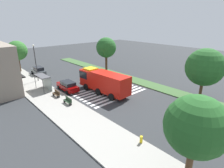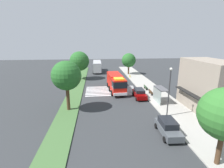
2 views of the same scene
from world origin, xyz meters
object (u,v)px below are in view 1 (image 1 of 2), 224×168
(bench_west_of_shelter, at_px, (68,101))
(sidewalk_tree_center, at_px, (17,51))
(bus_stop_shelter, at_px, (45,79))
(bench_near_shelter, at_px, (56,94))
(street_lamp, at_px, (35,60))
(sidewalk_tree_far_west, at_px, (196,126))
(parked_car_mid, at_px, (38,71))
(median_tree_west, at_px, (106,48))
(fire_hydrant, at_px, (141,139))
(parked_car_west, at_px, (68,86))
(median_tree_far_west, at_px, (205,67))
(fire_truck, at_px, (102,81))

(bench_west_of_shelter, distance_m, sidewalk_tree_center, 22.73)
(bus_stop_shelter, xyz_separation_m, sidewalk_tree_center, (14.86, -0.42, 2.87))
(bench_near_shelter, distance_m, street_lamp, 10.12)
(bench_west_of_shelter, height_order, street_lamp, street_lamp)
(sidewalk_tree_center, bearing_deg, sidewalk_tree_far_west, 180.00)
(parked_car_mid, distance_m, sidewalk_tree_far_west, 34.45)
(bench_west_of_shelter, bearing_deg, sidewalk_tree_far_west, -178.56)
(median_tree_west, xyz_separation_m, fire_hydrant, (-21.44, 13.97, -4.92))
(street_lamp, bearing_deg, bus_stop_shelter, 171.45)
(street_lamp, height_order, median_tree_west, median_tree_west)
(parked_car_mid, height_order, median_tree_west, median_tree_west)
(parked_car_west, bearing_deg, parked_car_mid, 1.74)
(parked_car_west, height_order, bench_west_of_shelter, parked_car_west)
(bench_near_shelter, height_order, street_lamp, street_lamp)
(parked_car_west, xyz_separation_m, sidewalk_tree_far_west, (-21.65, 2.20, 3.56))
(parked_car_mid, bearing_deg, median_tree_far_west, -154.45)
(bus_stop_shelter, bearing_deg, sidewalk_tree_center, -1.61)
(fire_truck, bearing_deg, bench_west_of_shelter, 89.81)
(median_tree_far_west, distance_m, fire_hydrant, 14.68)
(parked_car_west, bearing_deg, bus_stop_shelter, 45.32)
(fire_truck, xyz_separation_m, median_tree_west, (8.94, -8.42, 3.44))
(bench_near_shelter, distance_m, median_tree_west, 16.70)
(fire_truck, relative_size, fire_hydrant, 13.75)
(fire_truck, bearing_deg, parked_car_west, 38.07)
(bus_stop_shelter, bearing_deg, bench_near_shelter, 179.89)
(fire_truck, distance_m, fire_hydrant, 13.76)
(median_tree_west, bearing_deg, parked_car_mid, 56.93)
(bench_west_of_shelter, bearing_deg, parked_car_west, -29.03)
(fire_truck, relative_size, sidewalk_tree_far_west, 1.49)
(bench_west_of_shelter, relative_size, sidewalk_tree_far_west, 0.25)
(street_lamp, distance_m, sidewalk_tree_center, 9.45)
(bench_near_shelter, relative_size, bench_west_of_shelter, 1.00)
(parked_car_west, distance_m, bus_stop_shelter, 3.93)
(street_lamp, relative_size, median_tree_far_west, 0.92)
(fire_truck, xyz_separation_m, bus_stop_shelter, (7.13, 6.47, -0.09))
(bus_stop_shelter, distance_m, street_lamp, 5.95)
(bus_stop_shelter, xyz_separation_m, fire_hydrant, (-19.63, -0.92, -1.40))
(bench_near_shelter, distance_m, sidewalk_tree_far_west, 20.76)
(fire_hydrant, bearing_deg, sidewalk_tree_far_west, 174.02)
(sidewalk_tree_far_west, bearing_deg, sidewalk_tree_center, -0.00)
(bench_near_shelter, relative_size, street_lamp, 0.23)
(parked_car_mid, relative_size, bus_stop_shelter, 1.28)
(fire_truck, height_order, bench_west_of_shelter, fire_truck)
(median_tree_far_west, distance_m, median_tree_west, 20.87)
(fire_truck, xyz_separation_m, parked_car_mid, (16.93, 3.86, -1.09))
(sidewalk_tree_center, distance_m, median_tree_west, 19.50)
(fire_hydrant, bearing_deg, fire_truck, -23.95)
(fire_truck, height_order, median_tree_west, median_tree_west)
(bench_west_of_shelter, xyz_separation_m, median_tree_far_west, (-11.57, -14.90, 4.38))
(bus_stop_shelter, distance_m, bench_near_shelter, 4.20)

